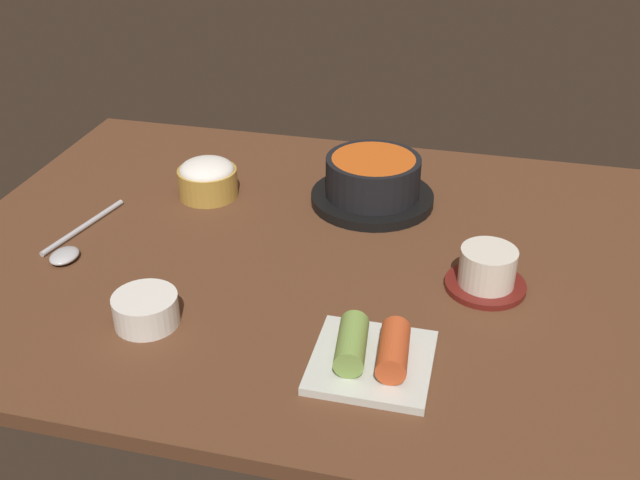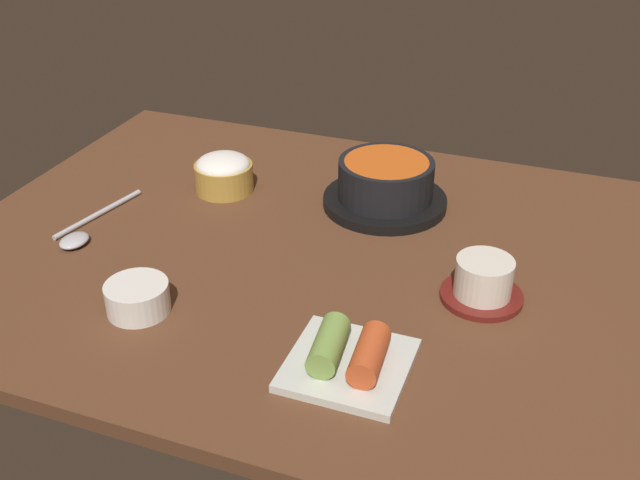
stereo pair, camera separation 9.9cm
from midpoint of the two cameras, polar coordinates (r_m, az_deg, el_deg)
The scene contains 7 objects.
dining_table at distance 103.53cm, azimuth -3.56°, elevation -1.30°, with size 100.00×76.00×2.00cm, color #56331E.
stone_pot at distance 113.37cm, azimuth 1.53°, elevation 4.37°, with size 18.71×18.71×7.39cm.
rice_bowl at distance 117.80cm, azimuth -10.95°, elevation 4.60°, with size 9.14×9.14×6.00cm.
tea_cup_with_saucer at distance 94.99cm, azimuth 9.68°, elevation -2.40°, with size 10.24×10.24×5.56cm.
kimchi_plate at distance 82.07cm, azimuth 0.49°, elevation -8.80°, with size 13.07×13.07×4.28cm.
side_bowl_near at distance 91.56cm, azimuth -16.16°, elevation -5.14°, with size 7.70×7.70×3.72cm.
spoon at distance 109.81cm, azimuth -20.86°, elevation -0.47°, with size 5.65×18.87×1.35cm.
Camera 1 is at (22.29, -85.07, 55.75)cm, focal length 42.16 mm.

